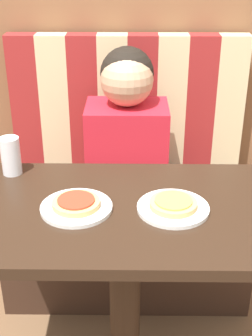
% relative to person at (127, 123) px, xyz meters
% --- Properties ---
extents(booth_seat, '(1.04, 0.55, 0.47)m').
position_rel_person_xyz_m(booth_seat, '(0.00, -0.01, -0.54)').
color(booth_seat, '#382319').
rests_on(booth_seat, ground_plane).
extents(booth_backrest, '(1.04, 0.08, 0.62)m').
position_rel_person_xyz_m(booth_backrest, '(0.00, 0.23, 0.00)').
color(booth_backrest, maroon).
rests_on(booth_backrest, booth_seat).
extents(dining_table, '(0.99, 0.58, 0.75)m').
position_rel_person_xyz_m(dining_table, '(0.00, -0.61, -0.14)').
color(dining_table, black).
rests_on(dining_table, ground_plane).
extents(person, '(0.33, 0.25, 0.61)m').
position_rel_person_xyz_m(person, '(0.00, 0.00, 0.00)').
color(person, red).
rests_on(person, booth_seat).
extents(plate_left, '(0.21, 0.21, 0.01)m').
position_rel_person_xyz_m(plate_left, '(-0.14, -0.63, -0.02)').
color(plate_left, white).
rests_on(plate_left, dining_table).
extents(plate_right, '(0.21, 0.21, 0.01)m').
position_rel_person_xyz_m(plate_right, '(0.14, -0.63, -0.02)').
color(plate_right, white).
rests_on(plate_right, dining_table).
extents(pizza_left, '(0.14, 0.14, 0.02)m').
position_rel_person_xyz_m(pizza_left, '(-0.14, -0.63, -0.01)').
color(pizza_left, tan).
rests_on(pizza_left, plate_left).
extents(pizza_right, '(0.14, 0.14, 0.02)m').
position_rel_person_xyz_m(pizza_right, '(0.14, -0.63, -0.01)').
color(pizza_right, tan).
rests_on(pizza_right, plate_right).
extents(drinking_cup, '(0.06, 0.06, 0.13)m').
position_rel_person_xyz_m(drinking_cup, '(-0.38, -0.40, 0.04)').
color(drinking_cup, silver).
rests_on(drinking_cup, dining_table).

